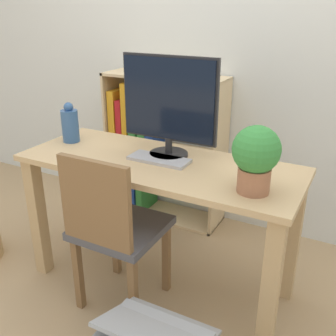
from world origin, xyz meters
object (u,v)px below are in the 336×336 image
keyboard (160,159)px  potted_plant (256,156)px  monitor (169,103)px  vase (70,125)px  bookshelf (146,148)px  chair (114,227)px

keyboard → potted_plant: size_ratio=1.08×
monitor → potted_plant: bearing=-22.7°
vase → bookshelf: 0.75m
vase → potted_plant: (1.09, -0.15, 0.06)m
monitor → chair: (-0.11, -0.36, -0.53)m
keyboard → chair: size_ratio=0.36×
keyboard → bookshelf: 0.89m
potted_plant → bookshelf: size_ratio=0.28×
bookshelf → vase: bearing=-97.4°
keyboard → vase: 0.60m
monitor → vase: monitor is taller
monitor → chair: 0.65m
monitor → keyboard: monitor is taller
monitor → bookshelf: 0.94m
chair → keyboard: bearing=59.3°
potted_plant → chair: potted_plant is taller
monitor → vase: size_ratio=2.26×
keyboard → vase: vase is taller
keyboard → chair: (-0.10, -0.27, -0.27)m
keyboard → chair: bearing=-111.0°
keyboard → potted_plant: 0.54m
vase → potted_plant: potted_plant is taller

